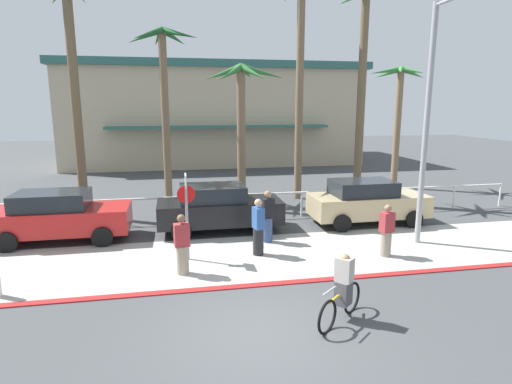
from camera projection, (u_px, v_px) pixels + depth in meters
name	position (u px, v px, depth m)	size (l,w,h in m)	color
ground_plane	(213.00, 211.00, 18.09)	(80.00, 80.00, 0.00)	#424447
sidewalk_strip	(231.00, 258.00, 12.52)	(44.00, 4.00, 0.02)	#ADAAA0
curb_paint	(242.00, 286.00, 10.59)	(44.00, 0.24, 0.03)	maroon
building_backdrop	(212.00, 114.00, 34.51)	(22.24, 12.56, 7.51)	#BCAD8E
rail_fence	(216.00, 200.00, 16.48)	(25.64, 0.08, 1.04)	white
stop_sign_bike_lane	(186.00, 205.00, 12.10)	(0.52, 0.56, 2.56)	gray
streetlight_curb	(432.00, 112.00, 12.91)	(0.24, 2.54, 7.50)	#9EA0A5
palm_tree_1	(71.00, 39.00, 15.91)	(3.36, 3.79, 9.07)	brown
palm_tree_2	(163.00, 74.00, 19.53)	(3.37, 3.44, 7.98)	#756047
palm_tree_3	(241.00, 103.00, 17.54)	(3.38, 2.99, 6.16)	#756047
palm_tree_4	(301.00, 45.00, 19.18)	(3.50, 3.26, 9.92)	#756047
palm_tree_5	(364.00, 54.00, 18.50)	(3.00, 3.30, 9.44)	brown
palm_tree_6	(398.00, 99.00, 22.31)	(3.17, 3.14, 6.48)	#846B4C
car_red_1	(59.00, 216.00, 14.00)	(4.40, 2.02, 1.69)	red
car_black_2	(218.00, 208.00, 15.11)	(4.40, 2.02, 1.69)	black
car_tan_3	(367.00, 201.00, 16.07)	(4.40, 2.02, 1.69)	tan
cyclist_yellow_0	(342.00, 290.00, 8.82)	(1.42, 1.23, 1.50)	black
pedestrian_0	(258.00, 229.00, 12.67)	(0.38, 0.45, 1.75)	#232326
pedestrian_1	(386.00, 233.00, 12.58)	(0.46, 0.40, 1.60)	gray
pedestrian_2	(182.00, 247.00, 11.23)	(0.43, 0.36, 1.67)	gray
pedestrian_3	(268.00, 219.00, 13.86)	(0.46, 0.40, 1.75)	#384C7A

